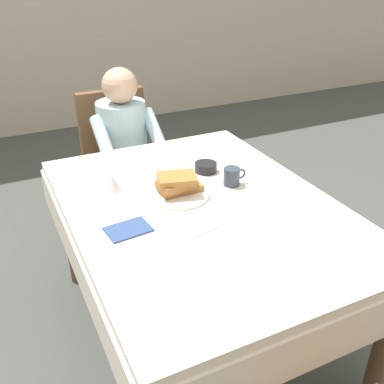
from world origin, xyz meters
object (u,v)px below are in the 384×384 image
(diner_person, at_px, (125,142))
(bowl_butter, at_px, (206,167))
(plate_breakfast, at_px, (178,194))
(syrup_pitcher, at_px, (112,183))
(chair_diner, at_px, (119,154))
(cup_coffee, at_px, (232,176))
(spoon_near_edge, at_px, (208,231))
(fork_left_of_plate, at_px, (140,206))
(breakfast_stack, at_px, (178,184))
(dining_table_main, at_px, (201,222))
(knife_right_of_plate, at_px, (218,188))

(diner_person, distance_m, bowl_butter, 0.76)
(plate_breakfast, relative_size, syrup_pitcher, 3.50)
(chair_diner, relative_size, syrup_pitcher, 11.63)
(cup_coffee, height_order, bowl_butter, cup_coffee)
(spoon_near_edge, bearing_deg, chair_diner, 75.76)
(cup_coffee, height_order, syrup_pitcher, cup_coffee)
(fork_left_of_plate, bearing_deg, chair_diner, -5.10)
(breakfast_stack, bearing_deg, spoon_near_edge, -93.09)
(chair_diner, bearing_deg, dining_table_main, 90.92)
(bowl_butter, xyz_separation_m, spoon_near_edge, (-0.24, -0.49, -0.02))
(knife_right_of_plate, bearing_deg, spoon_near_edge, 148.66)
(diner_person, height_order, cup_coffee, diner_person)
(chair_diner, height_order, syrup_pitcher, chair_diner)
(plate_breakfast, bearing_deg, fork_left_of_plate, -173.99)
(dining_table_main, distance_m, diner_person, 1.01)
(chair_diner, height_order, cup_coffee, chair_diner)
(breakfast_stack, xyz_separation_m, knife_right_of_plate, (0.19, -0.02, -0.06))
(cup_coffee, relative_size, bowl_butter, 1.03)
(chair_diner, bearing_deg, bowl_butter, 101.97)
(syrup_pitcher, height_order, spoon_near_edge, syrup_pitcher)
(fork_left_of_plate, height_order, spoon_near_edge, same)
(cup_coffee, distance_m, syrup_pitcher, 0.55)
(fork_left_of_plate, xyz_separation_m, spoon_near_edge, (0.17, -0.30, 0.00))
(chair_diner, relative_size, spoon_near_edge, 6.20)
(dining_table_main, bearing_deg, chair_diner, 90.92)
(breakfast_stack, bearing_deg, chair_diner, 87.88)
(fork_left_of_plate, bearing_deg, breakfast_stack, -76.23)
(dining_table_main, distance_m, fork_left_of_plate, 0.28)
(bowl_butter, xyz_separation_m, syrup_pitcher, (-0.47, 0.00, 0.02))
(bowl_butter, height_order, fork_left_of_plate, bowl_butter)
(plate_breakfast, height_order, fork_left_of_plate, plate_breakfast)
(dining_table_main, xyz_separation_m, chair_diner, (-0.02, 1.17, -0.12))
(dining_table_main, xyz_separation_m, diner_person, (-0.02, 1.01, 0.02))
(cup_coffee, bearing_deg, syrup_pitcher, 160.43)
(spoon_near_edge, bearing_deg, diner_person, 75.46)
(plate_breakfast, xyz_separation_m, syrup_pitcher, (-0.25, 0.17, 0.03))
(bowl_butter, relative_size, knife_right_of_plate, 0.55)
(dining_table_main, xyz_separation_m, spoon_near_edge, (-0.07, -0.20, 0.09))
(chair_diner, relative_size, cup_coffee, 8.23)
(diner_person, xyz_separation_m, syrup_pitcher, (-0.29, -0.73, 0.11))
(dining_table_main, bearing_deg, fork_left_of_plate, 158.49)
(syrup_pitcher, distance_m, spoon_near_edge, 0.54)
(plate_breakfast, relative_size, knife_right_of_plate, 1.40)
(syrup_pitcher, xyz_separation_m, knife_right_of_plate, (0.44, -0.19, -0.04))
(bowl_butter, bearing_deg, plate_breakfast, -143.03)
(cup_coffee, relative_size, fork_left_of_plate, 0.63)
(dining_table_main, distance_m, breakfast_stack, 0.20)
(bowl_butter, distance_m, syrup_pitcher, 0.47)
(diner_person, distance_m, knife_right_of_plate, 0.93)
(chair_diner, distance_m, knife_right_of_plate, 1.10)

